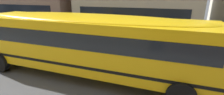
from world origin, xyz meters
name	(u,v)px	position (x,y,z in m)	size (l,w,h in m)	color
ground_plane	(52,54)	(0.00, 0.00, 0.00)	(400.00, 400.00, 0.00)	#4C4C4F
sidewalk_far	(97,31)	(0.00, 7.32, 0.01)	(120.00, 3.00, 0.01)	gray
lane_centreline	(52,54)	(0.00, 0.00, 0.00)	(110.00, 0.16, 0.01)	silver
school_bus	(81,39)	(3.23, -1.68, 1.77)	(13.37, 3.26, 2.98)	yellow
parked_car_beige_near_corner	(34,25)	(-5.74, 4.63, 0.84)	(3.93, 1.93, 1.64)	#C1B28E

